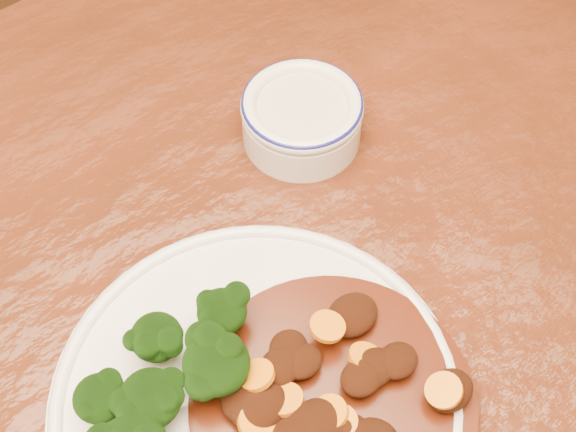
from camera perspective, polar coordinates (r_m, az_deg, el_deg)
dining_table at (r=0.69m, az=-7.43°, el=-13.78°), size 1.51×0.91×0.75m
dinner_plate at (r=0.60m, az=-2.22°, el=-12.94°), size 0.30×0.30×0.02m
broccoli_florets at (r=0.57m, az=-8.65°, el=-11.73°), size 0.15×0.10×0.05m
mince_stew at (r=0.58m, az=2.52°, el=-12.93°), size 0.21×0.21×0.03m
dip_bowl at (r=0.72m, az=0.99°, el=7.07°), size 0.11×0.11×0.05m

